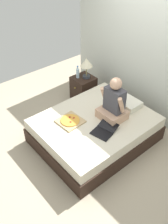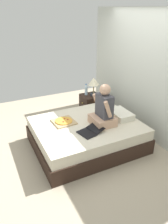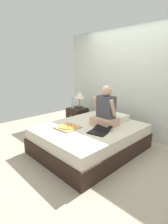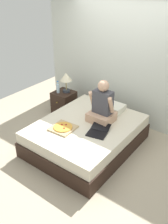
{
  "view_description": "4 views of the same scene",
  "coord_description": "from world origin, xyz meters",
  "views": [
    {
      "loc": [
        2.42,
        -2.29,
        3.27
      ],
      "look_at": [
        -0.01,
        -0.25,
        0.77
      ],
      "focal_mm": 40.0,
      "sensor_mm": 36.0,
      "label": 1
    },
    {
      "loc": [
        3.24,
        -1.66,
        2.48
      ],
      "look_at": [
        -0.11,
        -0.01,
        0.69
      ],
      "focal_mm": 35.0,
      "sensor_mm": 36.0,
      "label": 2
    },
    {
      "loc": [
        2.22,
        -2.32,
        1.63
      ],
      "look_at": [
        0.02,
        -0.19,
        0.82
      ],
      "focal_mm": 28.0,
      "sensor_mm": 36.0,
      "label": 3
    },
    {
      "loc": [
        2.27,
        -3.06,
        2.86
      ],
      "look_at": [
        -0.01,
        -0.06,
        0.76
      ],
      "focal_mm": 40.0,
      "sensor_mm": 36.0,
      "label": 4
    }
  ],
  "objects": [
    {
      "name": "bed",
      "position": [
        0.0,
        0.0,
        0.25
      ],
      "size": [
        1.6,
        2.0,
        0.5
      ],
      "color": "black",
      "rests_on": "ground"
    },
    {
      "name": "nightstand_left",
      "position": [
        -1.15,
        0.7,
        0.27
      ],
      "size": [
        0.44,
        0.47,
        0.55
      ],
      "color": "black",
      "rests_on": "ground"
    },
    {
      "name": "wall_back",
      "position": [
        0.0,
        1.36,
        1.25
      ],
      "size": [
        3.95,
        0.12,
        2.5
      ],
      "primitive_type": "cube",
      "color": "silver",
      "rests_on": "ground"
    },
    {
      "name": "pillow",
      "position": [
        0.06,
        0.72,
        0.56
      ],
      "size": [
        0.52,
        0.34,
        0.12
      ],
      "primitive_type": "cube",
      "color": "silver",
      "rests_on": "bed"
    },
    {
      "name": "water_bottle",
      "position": [
        -1.23,
        0.61,
        0.66
      ],
      "size": [
        0.07,
        0.07,
        0.28
      ],
      "color": "silver",
      "rests_on": "nightstand_left"
    },
    {
      "name": "pizza_box",
      "position": [
        -0.23,
        -0.38,
        0.52
      ],
      "size": [
        0.42,
        0.42,
        0.05
      ],
      "color": "tan",
      "rests_on": "bed"
    },
    {
      "name": "laptop",
      "position": [
        0.33,
        -0.11,
        0.52
      ],
      "size": [
        0.4,
        0.47,
        0.07
      ],
      "color": "black",
      "rests_on": "bed"
    },
    {
      "name": "ground_plane",
      "position": [
        0.0,
        0.0,
        0.0
      ],
      "size": [
        5.95,
        5.95,
        0.0
      ],
      "primitive_type": "plane",
      "color": "tan"
    },
    {
      "name": "person_seated",
      "position": [
        0.15,
        0.26,
        0.78
      ],
      "size": [
        0.47,
        0.4,
        0.78
      ],
      "color": "tan",
      "rests_on": "bed"
    },
    {
      "name": "lamp_on_left_nightstand",
      "position": [
        -1.11,
        0.75,
        0.87
      ],
      "size": [
        0.26,
        0.26,
        0.45
      ],
      "color": "#333842",
      "rests_on": "nightstand_left"
    }
  ]
}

